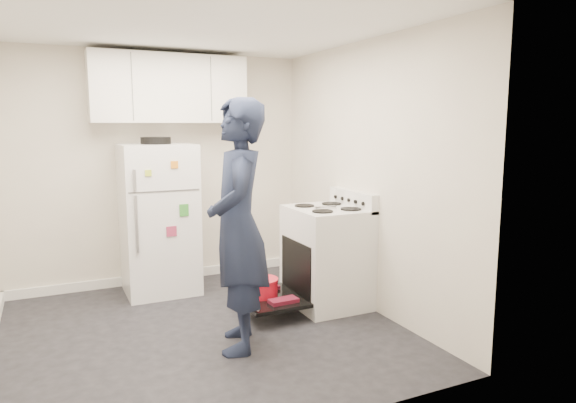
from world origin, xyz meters
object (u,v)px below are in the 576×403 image
open_oven_door (265,293)px  person (238,226)px  refrigerator (159,218)px  electric_range (326,257)px

open_oven_door → person: (-0.46, -0.57, 0.77)m
refrigerator → person: bearing=-80.3°
refrigerator → electric_range: bearing=-39.0°
electric_range → person: size_ratio=0.57×
electric_range → open_oven_door: 0.67m
open_oven_door → person: 1.07m
electric_range → person: (-1.08, -0.54, 0.50)m
open_oven_door → person: size_ratio=0.36×
electric_range → refrigerator: size_ratio=0.68×
refrigerator → person: person is taller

